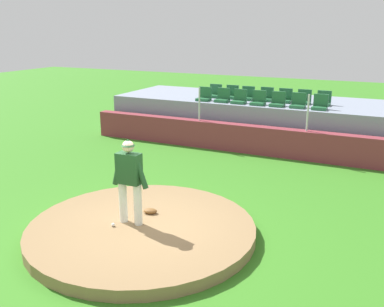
{
  "coord_description": "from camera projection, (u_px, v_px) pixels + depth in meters",
  "views": [
    {
      "loc": [
        4.5,
        -6.97,
        4.17
      ],
      "look_at": [
        0.0,
        2.41,
        1.14
      ],
      "focal_mm": 40.74,
      "sensor_mm": 36.0,
      "label": 1
    }
  ],
  "objects": [
    {
      "name": "ground_plane",
      "position": [
        142.0,
        235.0,
        9.07
      ],
      "size": [
        60.0,
        60.0,
        0.0
      ],
      "primitive_type": "plane",
      "color": "#367B20"
    },
    {
      "name": "pitchers_mound",
      "position": [
        142.0,
        230.0,
        9.04
      ],
      "size": [
        4.71,
        4.71,
        0.24
      ],
      "primitive_type": "cylinder",
      "color": "olive",
      "rests_on": "ground_plane"
    },
    {
      "name": "pitcher",
      "position": [
        129.0,
        175.0,
        8.8
      ],
      "size": [
        0.84,
        0.29,
        1.8
      ],
      "rotation": [
        0.0,
        0.0,
        0.03
      ],
      "color": "silver",
      "rests_on": "pitchers_mound"
    },
    {
      "name": "baseball",
      "position": [
        113.0,
        225.0,
        8.91
      ],
      "size": [
        0.07,
        0.07,
        0.07
      ],
      "primitive_type": "sphere",
      "color": "white",
      "rests_on": "pitchers_mound"
    },
    {
      "name": "fielding_glove",
      "position": [
        150.0,
        211.0,
        9.53
      ],
      "size": [
        0.34,
        0.28,
        0.11
      ],
      "primitive_type": "ellipsoid",
      "rotation": [
        0.0,
        0.0,
        0.28
      ],
      "color": "brown",
      "rests_on": "pitchers_mound"
    },
    {
      "name": "brick_barrier",
      "position": [
        248.0,
        139.0,
        14.9
      ],
      "size": [
        12.16,
        0.4,
        0.96
      ],
      "primitive_type": "cube",
      "color": "brown",
      "rests_on": "ground_plane"
    },
    {
      "name": "fence_post_left",
      "position": [
        199.0,
        104.0,
        15.38
      ],
      "size": [
        0.06,
        0.06,
        1.18
      ],
      "primitive_type": "cylinder",
      "color": "silver",
      "rests_on": "brick_barrier"
    },
    {
      "name": "fence_post_right",
      "position": [
        308.0,
        113.0,
        13.8
      ],
      "size": [
        0.06,
        0.06,
        1.18
      ],
      "primitive_type": "cylinder",
      "color": "silver",
      "rests_on": "brick_barrier"
    },
    {
      "name": "bleacher_platform",
      "position": [
        268.0,
        119.0,
        16.82
      ],
      "size": [
        11.75,
        3.64,
        1.51
      ],
      "primitive_type": "cube",
      "color": "gray",
      "rests_on": "ground_plane"
    },
    {
      "name": "stadium_chair_0",
      "position": [
        204.0,
        96.0,
        16.32
      ],
      "size": [
        0.48,
        0.44,
        0.5
      ],
      "rotation": [
        0.0,
        0.0,
        3.14
      ],
      "color": "#256239",
      "rests_on": "bleacher_platform"
    },
    {
      "name": "stadium_chair_1",
      "position": [
        223.0,
        98.0,
        16.04
      ],
      "size": [
        0.48,
        0.44,
        0.5
      ],
      "rotation": [
        0.0,
        0.0,
        3.14
      ],
      "color": "#256239",
      "rests_on": "bleacher_platform"
    },
    {
      "name": "stadium_chair_2",
      "position": [
        239.0,
        99.0,
        15.74
      ],
      "size": [
        0.48,
        0.44,
        0.5
      ],
      "rotation": [
        0.0,
        0.0,
        3.14
      ],
      "color": "#256239",
      "rests_on": "bleacher_platform"
    },
    {
      "name": "stadium_chair_3",
      "position": [
        259.0,
        100.0,
        15.42
      ],
      "size": [
        0.48,
        0.44,
        0.5
      ],
      "rotation": [
        0.0,
        0.0,
        3.14
      ],
      "color": "#256239",
      "rests_on": "bleacher_platform"
    },
    {
      "name": "stadium_chair_4",
      "position": [
        278.0,
        102.0,
        15.15
      ],
      "size": [
        0.48,
        0.44,
        0.5
      ],
      "rotation": [
        0.0,
        0.0,
        3.14
      ],
      "color": "#256239",
      "rests_on": "bleacher_platform"
    },
    {
      "name": "stadium_chair_5",
      "position": [
        298.0,
        103.0,
        14.88
      ],
      "size": [
        0.48,
        0.44,
        0.5
      ],
      "rotation": [
        0.0,
        0.0,
        3.14
      ],
      "color": "#256239",
      "rests_on": "bleacher_platform"
    },
    {
      "name": "stadium_chair_6",
      "position": [
        320.0,
        105.0,
        14.56
      ],
      "size": [
        0.48,
        0.44,
        0.5
      ],
      "rotation": [
        0.0,
        0.0,
        3.14
      ],
      "color": "#256239",
      "rests_on": "bleacher_platform"
    },
    {
      "name": "stadium_chair_7",
      "position": [
        215.0,
        93.0,
        17.1
      ],
      "size": [
        0.48,
        0.44,
        0.5
      ],
      "rotation": [
        0.0,
        0.0,
        3.14
      ],
      "color": "#256239",
      "rests_on": "bleacher_platform"
    },
    {
      "name": "stadium_chair_8",
      "position": [
        232.0,
        94.0,
        16.82
      ],
      "size": [
        0.48,
        0.44,
        0.5
      ],
      "rotation": [
        0.0,
        0.0,
        3.14
      ],
      "color": "#256239",
      "rests_on": "bleacher_platform"
    },
    {
      "name": "stadium_chair_9",
      "position": [
        247.0,
        96.0,
        16.49
      ],
      "size": [
        0.48,
        0.44,
        0.5
      ],
      "rotation": [
        0.0,
        0.0,
        3.14
      ],
      "color": "#256239",
      "rests_on": "bleacher_platform"
    },
    {
      "name": "stadium_chair_10",
      "position": [
        266.0,
        97.0,
        16.25
      ],
      "size": [
        0.48,
        0.44,
        0.5
      ],
      "rotation": [
        0.0,
        0.0,
        3.14
      ],
      "color": "#256239",
      "rests_on": "bleacher_platform"
    },
    {
      "name": "stadium_chair_11",
      "position": [
        285.0,
        98.0,
        15.92
      ],
      "size": [
        0.48,
        0.44,
        0.5
      ],
      "rotation": [
        0.0,
        0.0,
        3.14
      ],
      "color": "#256239",
      "rests_on": "bleacher_platform"
    },
    {
      "name": "stadium_chair_12",
      "position": [
        304.0,
        99.0,
        15.65
      ],
      "size": [
        0.48,
        0.44,
        0.5
      ],
      "rotation": [
        0.0,
        0.0,
        3.14
      ],
      "color": "#256239",
      "rests_on": "bleacher_platform"
    },
    {
      "name": "stadium_chair_13",
      "position": [
        324.0,
        101.0,
        15.36
      ],
      "size": [
        0.48,
        0.44,
        0.5
      ],
      "rotation": [
        0.0,
        0.0,
        3.14
      ],
      "color": "#256239",
      "rests_on": "bleacher_platform"
    }
  ]
}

